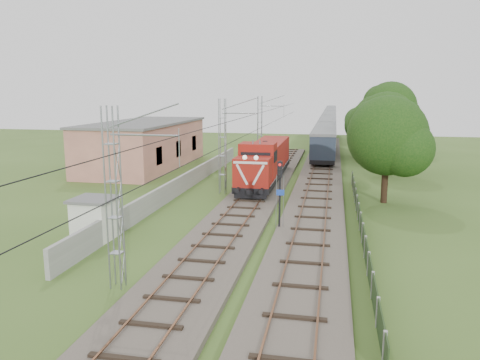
% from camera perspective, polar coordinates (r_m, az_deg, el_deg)
% --- Properties ---
extents(ground, '(140.00, 140.00, 0.00)m').
position_cam_1_polar(ground, '(28.18, -1.86, -6.97)').
color(ground, '#3E5921').
rests_on(ground, ground).
extents(track_main, '(4.20, 70.00, 0.45)m').
position_cam_1_polar(track_main, '(34.73, 0.79, -3.24)').
color(track_main, '#6B6054').
rests_on(track_main, ground).
extents(track_side, '(4.20, 80.00, 0.45)m').
position_cam_1_polar(track_side, '(46.90, 9.75, 0.28)').
color(track_side, '#6B6054').
rests_on(track_side, ground).
extents(catenary, '(3.31, 70.00, 8.00)m').
position_cam_1_polar(catenary, '(39.46, -2.08, 4.16)').
color(catenary, gray).
rests_on(catenary, ground).
extents(boundary_wall, '(0.25, 40.00, 1.50)m').
position_cam_1_polar(boundary_wall, '(40.93, -6.89, -0.35)').
color(boundary_wall, '#9E9E99').
rests_on(boundary_wall, ground).
extents(station_building, '(8.40, 20.40, 5.22)m').
position_cam_1_polar(station_building, '(54.74, -11.48, 4.30)').
color(station_building, tan).
rests_on(station_building, ground).
extents(fence, '(0.12, 32.00, 1.20)m').
position_cam_1_polar(fence, '(30.25, 14.46, -4.88)').
color(fence, black).
rests_on(fence, ground).
extents(locomotive, '(2.93, 16.72, 4.25)m').
position_cam_1_polar(locomotive, '(43.76, 3.14, 2.35)').
color(locomotive, black).
rests_on(locomotive, ground).
extents(coach_rake, '(2.91, 108.68, 3.36)m').
position_cam_1_polar(coach_rake, '(106.10, 10.82, 7.24)').
color(coach_rake, black).
rests_on(coach_rake, ground).
extents(signal_post, '(0.49, 0.38, 4.45)m').
position_cam_1_polar(signal_post, '(28.63, 4.88, -0.41)').
color(signal_post, black).
rests_on(signal_post, ground).
extents(relay_hut, '(2.45, 2.45, 2.49)m').
position_cam_1_polar(relay_hut, '(28.76, -17.30, -4.49)').
color(relay_hut, silver).
rests_on(relay_hut, ground).
extents(tree_a, '(6.41, 6.11, 8.31)m').
position_cam_1_polar(tree_a, '(37.57, 17.64, 5.07)').
color(tree_a, '#392417').
rests_on(tree_a, ground).
extents(tree_b, '(6.61, 6.29, 8.57)m').
position_cam_1_polar(tree_b, '(50.52, 17.46, 6.59)').
color(tree_b, '#392417').
rests_on(tree_b, ground).
extents(tree_c, '(5.32, 5.07, 6.89)m').
position_cam_1_polar(tree_c, '(62.11, 15.01, 6.43)').
color(tree_c, '#392417').
rests_on(tree_c, ground).
extents(tree_d, '(7.69, 7.32, 9.97)m').
position_cam_1_polar(tree_d, '(69.25, 17.89, 8.29)').
color(tree_d, '#392417').
rests_on(tree_d, ground).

